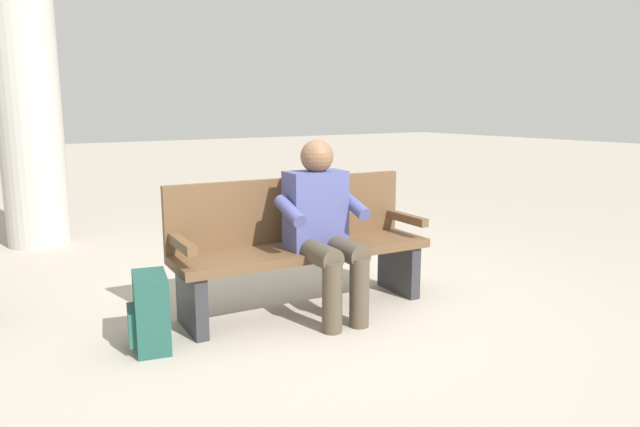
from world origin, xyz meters
name	(u,v)px	position (x,y,z in m)	size (l,w,h in m)	color
ground_plane	(305,309)	(0.00, 0.00, 0.00)	(40.00, 40.00, 0.00)	#A89E8E
bench_near	(300,243)	(-0.01, -0.07, 0.46)	(1.83, 0.62, 0.90)	brown
person_seated	(324,224)	(-0.05, 0.16, 0.63)	(0.59, 0.60, 1.18)	#474C84
backpack	(150,313)	(1.10, 0.06, 0.22)	(0.29, 0.37, 0.44)	#1E4C42
support_pillar	(27,91)	(1.23, -3.15, 1.54)	(0.60, 0.60, 3.08)	#B2AFA8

